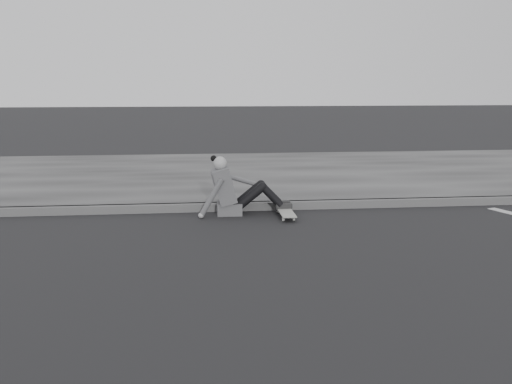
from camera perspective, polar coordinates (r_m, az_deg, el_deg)
The scene contains 5 objects.
ground at distance 6.39m, azimuth 9.64°, elevation -6.68°, with size 80.00×80.00×0.00m, color black.
curb at distance 8.80m, azimuth 5.14°, elevation -1.28°, with size 24.00×0.16×0.12m, color #494949.
sidewalk at distance 11.73m, azimuth 2.28°, elevation 1.83°, with size 24.00×6.00×0.12m, color #3A3A3A.
skateboard at distance 8.26m, azimuth 2.97°, elevation -2.00°, with size 0.20×0.78×0.09m.
seated_woman at distance 8.36m, azimuth -2.25°, elevation 0.19°, with size 1.38×0.46×0.88m.
Camera 1 is at (-1.70, -5.86, 1.92)m, focal length 40.00 mm.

